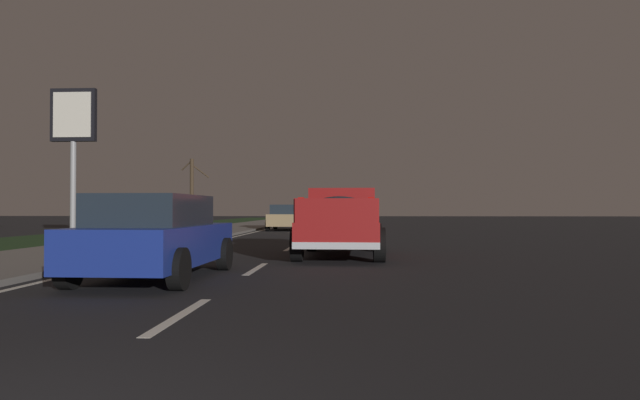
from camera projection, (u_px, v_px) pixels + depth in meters
ground at (314, 233)px, 29.68m from camera, size 144.00×144.00×0.00m
sidewalk_shoulder at (207, 232)px, 30.02m from camera, size 108.00×4.00×0.12m
grass_verge at (115, 233)px, 30.32m from camera, size 108.00×6.00×0.01m
lane_markings at (270, 232)px, 31.56m from camera, size 108.00×3.54×0.01m
pickup_truck at (341, 220)px, 15.58m from camera, size 5.47×2.36×1.87m
sedan_red at (350, 215)px, 43.70m from camera, size 4.43×2.07×1.54m
sedan_blue at (156, 236)px, 10.41m from camera, size 4.42×2.06×1.54m
sedan_tan at (286, 217)px, 34.20m from camera, size 4.42×2.05×1.54m
gas_price_sign at (73, 127)px, 23.51m from camera, size 0.27×1.90×6.29m
bare_tree_far at (192, 191)px, 41.96m from camera, size 0.96×1.98×5.01m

